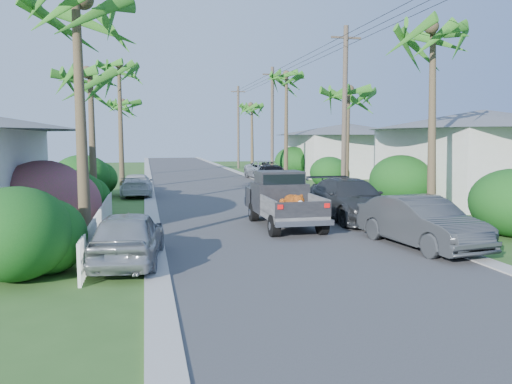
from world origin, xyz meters
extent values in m
plane|color=#325921|center=(0.00, 0.00, 0.00)|extent=(120.00, 120.00, 0.00)
cube|color=#38383A|center=(0.00, 25.00, 0.01)|extent=(8.00, 100.00, 0.02)
cube|color=#A5A39E|center=(-4.30, 25.00, 0.03)|extent=(0.60, 100.00, 0.06)
cube|color=#A5A39E|center=(4.30, 25.00, 0.03)|extent=(0.60, 100.00, 0.06)
cylinder|color=black|center=(-0.33, 4.61, 0.38)|extent=(0.28, 0.76, 0.76)
cylinder|color=black|center=(1.37, 4.61, 0.38)|extent=(0.28, 0.76, 0.76)
cylinder|color=black|center=(-0.33, 7.86, 0.38)|extent=(0.28, 0.76, 0.76)
cylinder|color=black|center=(1.37, 7.86, 0.38)|extent=(0.28, 0.76, 0.76)
cube|color=gray|center=(0.52, 5.26, 0.62)|extent=(1.90, 2.40, 0.24)
cube|color=gray|center=(-0.40, 5.26, 1.00)|extent=(0.06, 2.40, 0.55)
cube|color=gray|center=(1.44, 5.26, 1.00)|extent=(0.06, 2.40, 0.55)
cube|color=black|center=(0.52, 4.09, 0.98)|extent=(1.92, 0.08, 0.52)
cube|color=silver|center=(0.52, 3.93, 0.55)|extent=(1.98, 0.18, 0.18)
cube|color=red|center=(-0.28, 4.04, 1.10)|extent=(0.18, 0.05, 0.14)
cube|color=red|center=(1.32, 4.04, 1.10)|extent=(0.18, 0.05, 0.14)
cube|color=black|center=(0.52, 7.11, 1.05)|extent=(1.94, 1.65, 1.10)
cube|color=black|center=(0.52, 7.11, 1.78)|extent=(1.70, 1.35, 0.55)
cube|color=black|center=(0.52, 6.44, 1.75)|extent=(1.60, 0.05, 0.45)
cube|color=black|center=(0.52, 8.36, 0.90)|extent=(1.94, 1.20, 0.80)
cube|color=white|center=(0.52, 5.26, 0.82)|extent=(1.70, 2.10, 0.16)
ellipsoid|color=orange|center=(0.52, 5.36, 1.12)|extent=(0.48, 1.25, 0.43)
sphere|color=orange|center=(0.52, 4.61, 1.20)|extent=(0.40, 0.40, 0.40)
ellipsoid|color=white|center=(0.52, 5.36, 1.02)|extent=(0.32, 0.86, 0.18)
imported|color=#34373A|center=(3.60, 2.09, 0.77)|extent=(2.25, 4.83, 1.53)
imported|color=#292B2D|center=(3.60, 7.43, 0.82)|extent=(2.30, 5.65, 1.64)
imported|color=black|center=(3.86, 21.08, 0.80)|extent=(2.25, 4.84, 1.60)
imported|color=silver|center=(5.00, 27.78, 0.74)|extent=(2.76, 5.46, 1.48)
imported|color=#9DA0A4|center=(-5.00, 1.96, 0.71)|extent=(2.10, 4.33, 1.42)
imported|color=silver|center=(-5.00, 17.93, 0.63)|extent=(1.87, 4.37, 1.26)
cone|color=brown|center=(-6.20, 3.00, 3.50)|extent=(0.36, 0.71, 7.01)
cone|color=brown|center=(-6.80, 12.00, 3.10)|extent=(0.36, 0.61, 6.21)
cone|color=brown|center=(-6.00, 22.00, 4.00)|extent=(0.36, 0.36, 8.00)
cone|color=brown|center=(-6.50, 34.00, 3.25)|extent=(0.36, 0.75, 6.51)
cone|color=brown|center=(6.30, 6.00, 3.75)|extent=(0.36, 0.73, 7.51)
cone|color=brown|center=(6.60, 15.00, 3.00)|extent=(0.36, 0.54, 6.01)
cone|color=brown|center=(6.20, 26.00, 4.10)|extent=(0.36, 0.36, 8.20)
cone|color=brown|center=(6.50, 40.00, 3.40)|extent=(0.36, 0.63, 6.81)
ellipsoid|color=#124014|center=(-7.50, 1.00, 1.10)|extent=(2.60, 2.86, 2.20)
ellipsoid|color=#BA1A5F|center=(-7.80, 6.00, 1.30)|extent=(3.00, 3.30, 2.60)
ellipsoid|color=#124014|center=(-7.40, 10.00, 1.00)|extent=(2.40, 2.64, 2.00)
ellipsoid|color=#124014|center=(-8.00, 18.00, 1.20)|extent=(3.20, 3.52, 2.40)
ellipsoid|color=#124014|center=(7.80, 11.00, 1.25)|extent=(3.00, 3.30, 2.50)
ellipsoid|color=#124014|center=(7.50, 20.00, 1.05)|extent=(2.60, 2.86, 2.10)
ellipsoid|color=#124014|center=(8.00, 30.00, 1.30)|extent=(3.20, 3.52, 2.60)
cube|color=white|center=(-6.00, 5.50, 0.50)|extent=(0.10, 11.00, 1.00)
cube|color=silver|center=(13.00, 12.00, 1.90)|extent=(8.00, 9.00, 3.80)
cone|color=#595B60|center=(13.00, 12.00, 4.30)|extent=(6.48, 6.48, 1.00)
cube|color=silver|center=(13.00, 30.00, 1.80)|extent=(9.00, 8.00, 3.60)
cone|color=#595B60|center=(13.00, 30.00, 4.10)|extent=(6.48, 6.48, 1.00)
cylinder|color=brown|center=(5.60, 13.00, 4.50)|extent=(0.26, 0.26, 9.00)
cube|color=brown|center=(5.60, 13.00, 8.40)|extent=(1.60, 0.10, 0.10)
cylinder|color=brown|center=(5.60, 28.00, 4.50)|extent=(0.26, 0.26, 9.00)
cube|color=brown|center=(5.60, 28.00, 8.40)|extent=(1.60, 0.10, 0.10)
cylinder|color=brown|center=(5.60, 43.00, 4.50)|extent=(0.26, 0.26, 9.00)
cube|color=brown|center=(5.60, 43.00, 8.40)|extent=(1.60, 0.10, 0.10)
camera|label=1|loc=(-4.52, -11.39, 3.31)|focal=35.00mm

